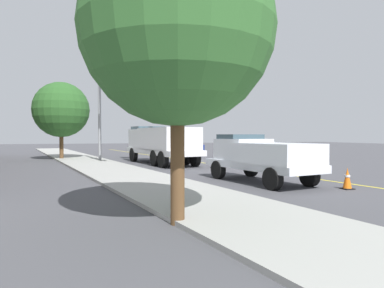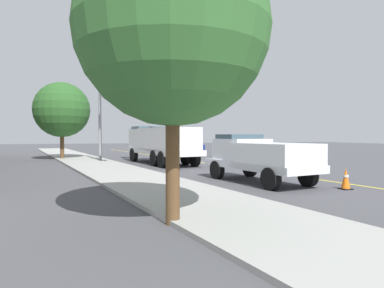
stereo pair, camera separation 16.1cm
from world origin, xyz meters
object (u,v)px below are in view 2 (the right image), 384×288
at_px(passing_minivan, 184,146).
at_px(traffic_cone_leading, 346,179).
at_px(traffic_cone_mid_front, 214,162).
at_px(traffic_signal_mast, 107,91).
at_px(service_pickup_truck, 259,156).
at_px(utility_bucket_truck, 161,141).
at_px(traffic_cone_mid_rear, 159,155).

relative_size(passing_minivan, traffic_cone_leading, 6.34).
relative_size(traffic_cone_mid_front, traffic_signal_mast, 0.09).
bearing_deg(traffic_cone_leading, service_pickup_truck, 40.19).
bearing_deg(traffic_cone_leading, utility_bucket_truck, 17.57).
xyz_separation_m(service_pickup_truck, traffic_signal_mast, (11.74, 5.67, 4.03)).
bearing_deg(passing_minivan, traffic_cone_leading, -179.69).
height_order(utility_bucket_truck, traffic_cone_mid_front, utility_bucket_truck).
relative_size(traffic_cone_leading, traffic_cone_mid_rear, 1.05).
bearing_deg(traffic_signal_mast, traffic_cone_leading, -151.27).
relative_size(utility_bucket_truck, service_pickup_truck, 1.45).
xyz_separation_m(service_pickup_truck, passing_minivan, (18.95, -2.07, -0.15)).
bearing_deg(traffic_signal_mast, passing_minivan, -47.06).
height_order(passing_minivan, traffic_cone_mid_rear, passing_minivan).
bearing_deg(passing_minivan, service_pickup_truck, 173.75).
distance_m(service_pickup_truck, traffic_cone_mid_rear, 15.24).
bearing_deg(passing_minivan, traffic_cone_mid_rear, 139.25).
xyz_separation_m(utility_bucket_truck, traffic_cone_leading, (-13.28, -4.20, -1.24)).
height_order(utility_bucket_truck, passing_minivan, utility_bucket_truck).
distance_m(service_pickup_truck, traffic_cone_leading, 3.47).
xyz_separation_m(traffic_cone_leading, traffic_signal_mast, (14.34, 7.86, 4.76)).
bearing_deg(service_pickup_truck, passing_minivan, -6.25).
bearing_deg(utility_bucket_truck, traffic_cone_mid_rear, -10.57).
relative_size(passing_minivan, traffic_signal_mast, 0.67).
relative_size(service_pickup_truck, passing_minivan, 1.16).
xyz_separation_m(service_pickup_truck, traffic_cone_mid_front, (6.63, -0.48, -0.78)).
bearing_deg(traffic_cone_mid_rear, traffic_cone_leading, -169.28).
relative_size(traffic_cone_leading, traffic_signal_mast, 0.11).
distance_m(utility_bucket_truck, traffic_cone_mid_front, 4.93).
bearing_deg(passing_minivan, traffic_cone_mid_front, 172.63).
height_order(traffic_cone_mid_front, traffic_cone_mid_rear, traffic_cone_mid_rear).
bearing_deg(traffic_cone_mid_rear, traffic_signal_mast, 127.40).
distance_m(passing_minivan, traffic_cone_leading, 21.55).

